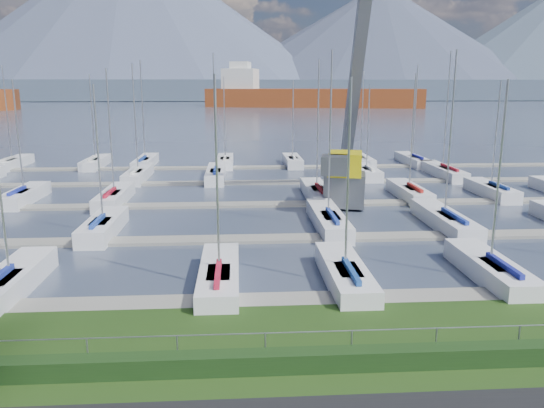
{
  "coord_description": "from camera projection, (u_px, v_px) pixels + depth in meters",
  "views": [
    {
      "loc": [
        -1.83,
        -16.65,
        9.51
      ],
      "look_at": [
        0.0,
        12.0,
        3.0
      ],
      "focal_mm": 35.0,
      "sensor_mm": 36.0,
      "label": 1
    }
  ],
  "objects": [
    {
      "name": "water",
      "position": [
        241.0,
        104.0,
        271.55
      ],
      "size": [
        800.0,
        540.0,
        0.2
      ],
      "primitive_type": "cube",
      "color": "#3E475B"
    },
    {
      "name": "hedge",
      "position": [
        295.0,
        361.0,
        17.96
      ],
      "size": [
        80.0,
        0.7,
        0.7
      ],
      "primitive_type": "cube",
      "color": "#1B3513",
      "rests_on": "grass"
    },
    {
      "name": "fence",
      "position": [
        294.0,
        332.0,
        18.16
      ],
      "size": [
        80.0,
        0.04,
        0.04
      ],
      "primitive_type": "cylinder",
      "rotation": [
        0.0,
        1.57,
        0.0
      ],
      "color": "gray",
      "rests_on": "grass"
    },
    {
      "name": "foothill",
      "position": [
        240.0,
        90.0,
        338.26
      ],
      "size": [
        900.0,
        80.0,
        12.0
      ],
      "primitive_type": "cube",
      "color": "#475569",
      "rests_on": "water"
    },
    {
      "name": "mountains",
      "position": [
        249.0,
        34.0,
        402.34
      ],
      "size": [
        1190.0,
        360.0,
        115.0
      ],
      "color": "#3F4D5D",
      "rests_on": "water"
    },
    {
      "name": "docks",
      "position": [
        261.0,
        205.0,
        43.78
      ],
      "size": [
        90.0,
        41.6,
        0.25
      ],
      "color": "gray",
      "rests_on": "water"
    },
    {
      "name": "crane",
      "position": [
        348.0,
        137.0,
        43.18
      ],
      "size": [
        5.0,
        13.42,
        22.35
      ],
      "rotation": [
        0.0,
        0.0,
        -0.22
      ],
      "color": "#595C61",
      "rests_on": "water"
    },
    {
      "name": "cargo_ship_mid",
      "position": [
        304.0,
        98.0,
        229.96
      ],
      "size": [
        94.11,
        38.73,
        21.5
      ],
      "rotation": [
        0.0,
        0.0,
        -0.23
      ],
      "color": "brown",
      "rests_on": "water"
    },
    {
      "name": "sailboat_fleet",
      "position": [
        236.0,
        133.0,
        45.15
      ],
      "size": [
        74.17,
        49.8,
        13.42
      ],
      "color": "#1B2799",
      "rests_on": "water"
    }
  ]
}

